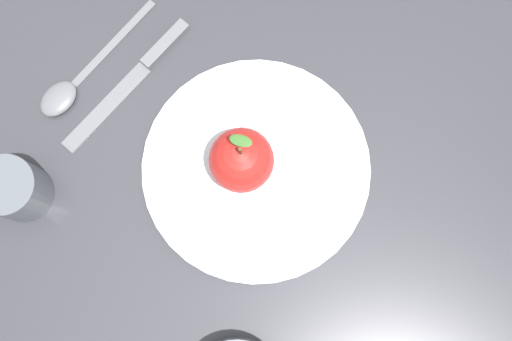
% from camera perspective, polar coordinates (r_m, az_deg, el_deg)
% --- Properties ---
extents(ground_plane, '(2.40, 2.40, 0.00)m').
position_cam_1_polar(ground_plane, '(0.65, -3.15, 0.09)').
color(ground_plane, '#2D2D33').
extents(dinner_plate, '(0.25, 0.25, 0.02)m').
position_cam_1_polar(dinner_plate, '(0.63, -0.00, -0.17)').
color(dinner_plate, silver).
rests_on(dinner_plate, ground_plane).
extents(apple, '(0.07, 0.07, 0.08)m').
position_cam_1_polar(apple, '(0.59, -1.47, 0.98)').
color(apple, '#B21E19').
rests_on(apple, dinner_plate).
extents(cup, '(0.06, 0.06, 0.06)m').
position_cam_1_polar(cup, '(0.66, -23.00, -1.68)').
color(cup, '#4C5156').
rests_on(cup, ground_plane).
extents(knife, '(0.17, 0.14, 0.01)m').
position_cam_1_polar(knife, '(0.69, -11.65, 9.51)').
color(knife, '#59595E').
rests_on(knife, ground_plane).
extents(spoon, '(0.16, 0.13, 0.01)m').
position_cam_1_polar(spoon, '(0.70, -17.87, 8.10)').
color(spoon, '#59595E').
rests_on(spoon, ground_plane).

